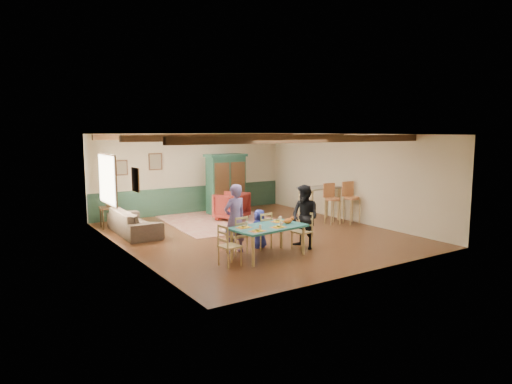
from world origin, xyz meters
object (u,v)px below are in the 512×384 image
dining_chair_end_left (230,245)px  bar_stool_right (352,203)px  end_table (109,217)px  table_lamp (109,197)px  dining_chair_far_left (237,235)px  armchair (231,206)px  dining_chair_end_right (302,231)px  cat (288,220)px  person_man (235,219)px  dining_table (268,242)px  counter_table (319,204)px  person_child (259,229)px  person_woman (305,217)px  dining_chair_far_right (261,230)px  armoire (226,184)px  sofa (134,222)px  bar_stool_left (333,204)px

dining_chair_end_left → bar_stool_right: 5.56m
end_table → table_lamp: size_ratio=1.09×
dining_chair_far_left → armchair: size_ratio=0.92×
dining_chair_end_right → cat: size_ratio=2.64×
dining_chair_end_right → person_man: person_man is taller
dining_table → dining_chair_far_left: dining_chair_far_left is taller
counter_table → dining_chair_far_left: bearing=-155.0°
person_man → person_child: (0.73, 0.09, -0.33)m
dining_chair_end_right → counter_table: size_ratio=0.69×
dining_chair_end_left → person_child: person_child is taller
dining_chair_end_left → person_woman: 2.24m
dining_chair_far_right → person_woman: size_ratio=0.58×
cat → armoire: 5.50m
dining_chair_far_left → table_lamp: table_lamp is taller
dining_chair_far_right → dining_table: bearing=60.9°
armchair → table_lamp: table_lamp is taller
armchair → table_lamp: (-3.59, 0.84, 0.46)m
armchair → sofa: (-3.24, -0.32, -0.10)m
dining_chair_end_right → end_table: dining_chair_end_right is taller
dining_chair_end_left → bar_stool_left: bar_stool_left is taller
bar_stool_left → counter_table: bearing=95.3°
dining_chair_far_left → bar_stool_left: size_ratio=0.72×
person_child → cat: person_child is taller
person_man → counter_table: 4.54m
person_woman → end_table: size_ratio=2.49×
end_table → table_lamp: 0.59m
dining_chair_far_left → person_woman: size_ratio=0.58×
dining_chair_far_left → cat: 1.21m
end_table → person_man: bearing=-68.9°
person_man → counter_table: bearing=-162.8°
armoire → sofa: 4.00m
bar_stool_left → dining_chair_end_left: bearing=-151.3°
person_child → armchair: bearing=-116.0°
person_child → sofa: bearing=-63.1°
end_table → person_child: bearing=-60.5°
dining_chair_end_left → armoire: bearing=-35.4°
cat → person_man: bearing=136.5°
table_lamp → counter_table: table_lamp is taller
dining_chair_far_right → person_woman: bearing=139.7°
bar_stool_left → bar_stool_right: (0.52, -0.28, 0.02)m
person_woman → dining_chair_end_left: bearing=-90.0°
bar_stool_right → armchair: bearing=143.1°
dining_chair_far_left → person_man: person_man is taller
bar_stool_left → dining_chair_far_right: bearing=-154.9°
sofa → bar_stool_left: (5.46, -1.91, 0.28)m
dining_chair_far_left → counter_table: counter_table is taller
person_man → armchair: person_man is taller
person_woman → armoire: 5.21m
armoire → bar_stool_right: (2.31, -3.63, -0.38)m
person_child → bar_stool_right: 4.03m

